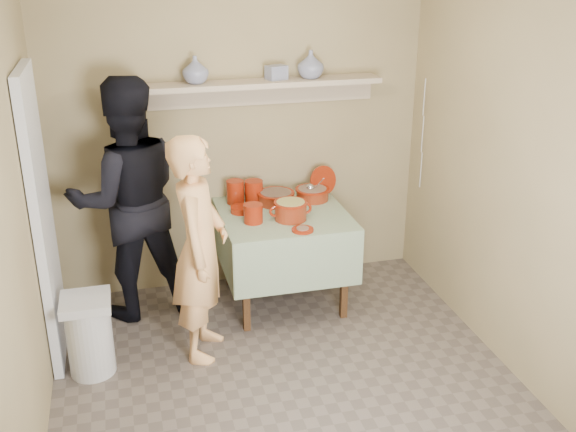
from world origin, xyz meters
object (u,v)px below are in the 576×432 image
object	(u,v)px
trash_bin	(89,335)
person_helper	(128,200)
serving_table	(283,227)
cazuela_rice	(291,209)
person_cook	(200,249)

from	to	relation	value
trash_bin	person_helper	bearing A→B (deg)	66.93
person_helper	serving_table	distance (m)	1.20
person_helper	cazuela_rice	distance (m)	1.21
serving_table	trash_bin	distance (m)	1.66
cazuela_rice	person_cook	bearing A→B (deg)	-150.45
person_cook	trash_bin	bearing A→B (deg)	113.40
person_cook	person_helper	xyz separation A→B (m)	(-0.43, 0.71, 0.13)
person_cook	trash_bin	distance (m)	0.92
person_helper	cazuela_rice	size ratio (longest dim) A/B	5.59
trash_bin	person_cook	bearing A→B (deg)	5.64
serving_table	person_cook	bearing A→B (deg)	-141.76
person_cook	person_helper	bearing A→B (deg)	49.13
person_cook	trash_bin	size ratio (longest dim) A/B	2.82
serving_table	cazuela_rice	size ratio (longest dim) A/B	2.95
serving_table	trash_bin	size ratio (longest dim) A/B	1.74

